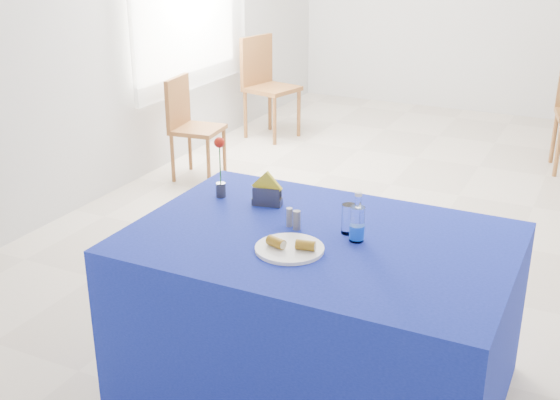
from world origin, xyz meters
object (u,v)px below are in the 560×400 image
(chair_win_a, at_px, (189,121))
(chair_win_b, at_px, (265,79))
(plate, at_px, (290,249))
(water_bottle, at_px, (357,225))
(blue_table, at_px, (318,315))

(chair_win_a, xyz_separation_m, chair_win_b, (0.00, 1.36, 0.08))
(plate, distance_m, chair_win_a, 3.12)
(plate, xyz_separation_m, chair_win_b, (-2.02, 3.72, -0.20))
(chair_win_b, bearing_deg, plate, -138.11)
(water_bottle, distance_m, chair_win_a, 3.12)
(chair_win_b, bearing_deg, blue_table, -136.21)
(water_bottle, xyz_separation_m, chair_win_a, (-2.23, 2.15, -0.35))
(plate, relative_size, chair_win_b, 0.29)
(plate, height_order, chair_win_a, chair_win_a)
(water_bottle, height_order, chair_win_a, water_bottle)
(plate, distance_m, blue_table, 0.43)
(chair_win_a, relative_size, chair_win_b, 0.86)
(plate, relative_size, chair_win_a, 0.34)
(blue_table, distance_m, chair_win_a, 3.01)
(blue_table, bearing_deg, chair_win_b, 120.41)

